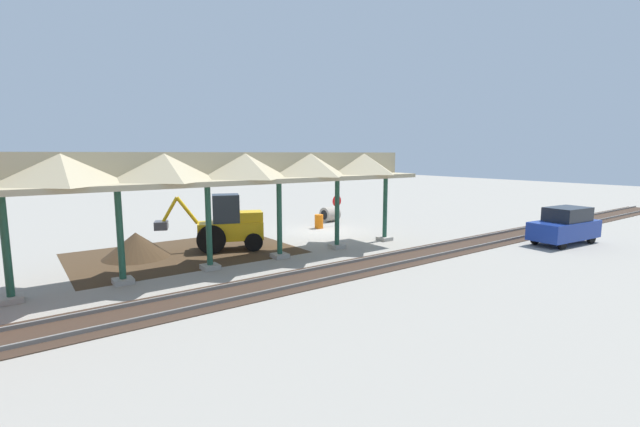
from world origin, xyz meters
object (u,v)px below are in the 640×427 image
at_px(traffic_barrel, 319,221).
at_px(stop_sign, 337,204).
at_px(backhoe, 227,225).
at_px(concrete_pipe, 330,214).
at_px(distant_parked_car, 565,226).

bearing_deg(traffic_barrel, stop_sign, -177.91).
bearing_deg(backhoe, concrete_pipe, -156.89).
distance_m(backhoe, distant_parked_car, 17.96).
bearing_deg(stop_sign, traffic_barrel, 2.09).
bearing_deg(backhoe, distant_parked_car, 148.36).
bearing_deg(concrete_pipe, backhoe, 23.11).
xyz_separation_m(stop_sign, backhoe, (8.95, 2.38, -0.21)).
distance_m(concrete_pipe, traffic_barrel, 2.94).
relative_size(stop_sign, backhoe, 0.40).
distance_m(stop_sign, backhoe, 9.26).
distance_m(backhoe, concrete_pipe, 10.60).
bearing_deg(traffic_barrel, backhoe, 17.42).
height_order(concrete_pipe, distant_parked_car, distant_parked_car).
bearing_deg(concrete_pipe, stop_sign, 66.17).
distance_m(concrete_pipe, distant_parked_car, 14.67).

